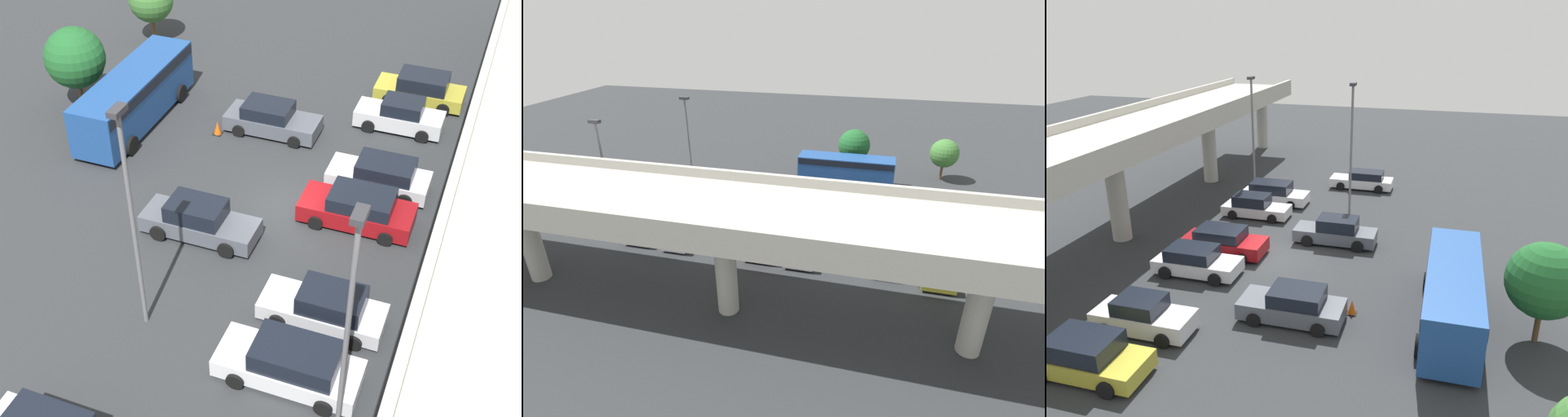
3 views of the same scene
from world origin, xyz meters
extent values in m
plane|color=#2D3033|center=(0.00, 0.00, 0.00)|extent=(105.89, 105.89, 0.00)
cube|color=#ADAAA0|center=(0.00, 10.07, 6.02)|extent=(49.41, 6.37, 0.90)
cube|color=#ADAAA0|center=(0.00, 7.04, 6.75)|extent=(49.41, 0.30, 0.55)
cube|color=#ADAAA0|center=(0.00, 13.10, 6.75)|extent=(49.41, 0.30, 0.55)
cylinder|color=#ADAAA0|center=(0.00, 10.07, 2.79)|extent=(1.14, 1.14, 5.57)
cylinder|color=#ADAAA0|center=(12.35, 10.07, 2.79)|extent=(1.14, 1.14, 5.57)
cylinder|color=#ADAAA0|center=(24.71, 10.07, 2.79)|extent=(1.14, 1.14, 5.57)
cube|color=gold|center=(-11.35, 3.68, 0.53)|extent=(1.97, 4.62, 0.69)
cube|color=black|center=(-11.35, 3.81, 1.25)|extent=(1.81, 2.54, 0.75)
cylinder|color=black|center=(-10.35, 2.25, 0.34)|extent=(0.22, 0.68, 0.68)
cylinder|color=black|center=(-12.36, 2.25, 0.34)|extent=(0.22, 0.68, 0.68)
cylinder|color=black|center=(-10.35, 5.11, 0.34)|extent=(0.22, 0.68, 0.68)
cube|color=silver|center=(-8.31, 3.24, 0.58)|extent=(1.72, 4.36, 0.79)
cube|color=black|center=(-8.31, 3.36, 1.30)|extent=(1.58, 1.97, 0.64)
cylinder|color=black|center=(-7.43, 1.88, 0.33)|extent=(0.22, 0.66, 0.66)
cylinder|color=black|center=(-9.19, 1.88, 0.33)|extent=(0.22, 0.66, 0.66)
cylinder|color=black|center=(-7.43, 4.59, 0.33)|extent=(0.22, 0.66, 0.66)
cylinder|color=black|center=(-9.19, 4.59, 0.33)|extent=(0.22, 0.66, 0.66)
cube|color=#515660|center=(-5.74, -2.59, 0.55)|extent=(1.91, 4.68, 0.75)
cube|color=black|center=(-5.74, -2.85, 1.24)|extent=(1.76, 2.36, 0.63)
cylinder|color=black|center=(-6.72, -1.14, 0.31)|extent=(0.22, 0.63, 0.63)
cylinder|color=black|center=(-4.76, -1.14, 0.31)|extent=(0.22, 0.63, 0.63)
cylinder|color=black|center=(-6.72, -4.04, 0.31)|extent=(0.22, 0.63, 0.63)
cylinder|color=black|center=(-4.76, -4.04, 0.31)|extent=(0.22, 0.63, 0.63)
cube|color=silver|center=(-2.91, 3.46, 0.53)|extent=(1.89, 4.51, 0.68)
cube|color=black|center=(-2.91, 3.74, 1.19)|extent=(1.74, 2.50, 0.63)
cylinder|color=black|center=(-1.95, 2.06, 0.35)|extent=(0.22, 0.69, 0.69)
cylinder|color=black|center=(-3.88, 2.06, 0.35)|extent=(0.22, 0.69, 0.69)
cylinder|color=black|center=(-1.95, 4.86, 0.35)|extent=(0.22, 0.69, 0.69)
cylinder|color=black|center=(-3.88, 4.86, 0.35)|extent=(0.22, 0.69, 0.69)
cube|color=maroon|center=(-0.24, 3.17, 0.56)|extent=(2.00, 4.79, 0.77)
cube|color=black|center=(-0.24, 3.34, 1.24)|extent=(1.84, 2.66, 0.60)
cylinder|color=black|center=(0.78, 1.68, 0.31)|extent=(0.22, 0.62, 0.62)
cylinder|color=black|center=(-1.26, 1.68, 0.31)|extent=(0.22, 0.62, 0.62)
cylinder|color=black|center=(0.78, 4.65, 0.31)|extent=(0.22, 0.62, 0.62)
cylinder|color=black|center=(-1.26, 4.65, 0.31)|extent=(0.22, 0.62, 0.62)
cube|color=#515660|center=(2.86, -2.64, 0.55)|extent=(1.74, 4.87, 0.72)
cube|color=black|center=(2.86, -2.78, 1.27)|extent=(1.60, 2.32, 0.73)
cylinder|color=black|center=(1.97, -1.13, 0.35)|extent=(0.22, 0.69, 0.69)
cylinder|color=black|center=(3.76, -1.13, 0.35)|extent=(0.22, 0.69, 0.69)
cylinder|color=black|center=(1.97, -4.15, 0.35)|extent=(0.22, 0.69, 0.69)
cylinder|color=black|center=(3.76, -4.15, 0.35)|extent=(0.22, 0.69, 0.69)
cube|color=silver|center=(5.72, 3.47, 0.49)|extent=(1.76, 4.53, 0.64)
cube|color=black|center=(5.72, 3.80, 1.18)|extent=(1.62, 2.32, 0.73)
cylinder|color=black|center=(6.62, 2.07, 0.31)|extent=(0.22, 0.63, 0.63)
cylinder|color=black|center=(4.81, 2.07, 0.31)|extent=(0.22, 0.63, 0.63)
cylinder|color=black|center=(6.62, 4.88, 0.31)|extent=(0.22, 0.63, 0.63)
cylinder|color=black|center=(4.81, 4.88, 0.31)|extent=(0.22, 0.63, 0.63)
cube|color=silver|center=(8.61, 3.18, 0.52)|extent=(1.92, 4.87, 0.69)
cube|color=black|center=(8.61, 3.43, 1.22)|extent=(1.77, 2.83, 0.73)
cylinder|color=black|center=(9.59, 1.67, 0.31)|extent=(0.22, 0.63, 0.63)
cylinder|color=black|center=(7.63, 1.67, 0.31)|extent=(0.22, 0.63, 0.63)
cylinder|color=black|center=(9.59, 4.69, 0.31)|extent=(0.22, 0.63, 0.63)
cylinder|color=black|center=(7.63, 4.69, 0.31)|extent=(0.22, 0.63, 0.63)
cube|color=silver|center=(13.76, -2.31, 0.51)|extent=(1.74, 4.84, 0.67)
cube|color=black|center=(13.76, -2.70, 1.14)|extent=(1.60, 2.57, 0.59)
cylinder|color=black|center=(12.86, -0.81, 0.32)|extent=(0.22, 0.64, 0.64)
cylinder|color=black|center=(14.65, -0.81, 0.32)|extent=(0.22, 0.64, 0.64)
cylinder|color=black|center=(12.86, -3.82, 0.32)|extent=(0.22, 0.64, 0.64)
cylinder|color=black|center=(14.65, -3.82, 0.32)|extent=(0.22, 0.64, 0.64)
cube|color=#1E478C|center=(-4.20, -9.40, 1.50)|extent=(8.75, 2.29, 2.48)
cube|color=black|center=(-4.20, -9.40, 2.39)|extent=(8.57, 2.34, 0.55)
cylinder|color=black|center=(-1.49, -8.23, 0.48)|extent=(0.95, 0.29, 0.95)
cylinder|color=black|center=(-1.49, -10.57, 0.48)|extent=(0.95, 0.29, 0.95)
cylinder|color=black|center=(-6.92, -8.23, 0.48)|extent=(0.95, 0.29, 0.95)
cylinder|color=black|center=(-6.92, -10.57, 0.48)|extent=(0.95, 0.29, 0.95)
cylinder|color=slate|center=(10.12, 5.30, 4.32)|extent=(0.16, 0.16, 8.64)
cube|color=#333338|center=(10.12, 5.30, 8.74)|extent=(0.70, 0.35, 0.20)
cylinder|color=slate|center=(7.97, -2.49, 4.34)|extent=(0.16, 0.16, 8.69)
cube|color=#333338|center=(7.97, -2.49, 8.79)|extent=(0.70, 0.35, 0.20)
cylinder|color=brown|center=(-4.56, -12.87, 0.76)|extent=(0.24, 0.24, 1.51)
sphere|color=#1E5B28|center=(-4.56, -12.87, 2.84)|extent=(3.13, 3.13, 3.13)
cube|color=black|center=(-4.58, -5.10, 0.02)|extent=(0.44, 0.44, 0.04)
cone|color=#EA590F|center=(-4.58, -5.10, 0.35)|extent=(0.40, 0.40, 0.70)
camera|label=1|loc=(23.56, 7.85, 19.53)|focal=50.00mm
camera|label=2|loc=(-7.29, 26.54, 14.94)|focal=28.00mm
camera|label=3|loc=(-24.46, -8.55, 12.65)|focal=35.00mm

